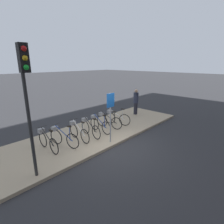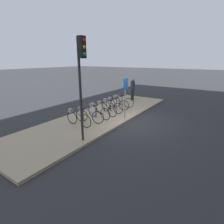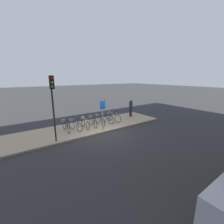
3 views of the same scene
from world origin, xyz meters
TOP-DOWN VIEW (x-y plane):
  - ground_plane at (0.00, 0.00)m, footprint 120.00×120.00m
  - sidewalk at (0.00, 1.71)m, footprint 12.29×3.41m
  - parked_bicycle_0 at (-2.13, 1.70)m, footprint 0.46×1.60m
  - parked_bicycle_1 at (-1.50, 1.55)m, footprint 0.56×1.56m
  - parked_bicycle_2 at (-0.67, 1.57)m, footprint 0.46×1.60m
  - parked_bicycle_3 at (0.00, 1.55)m, footprint 0.46×1.60m
  - parked_bicycle_4 at (0.68, 1.60)m, footprint 0.46×1.60m
  - parked_bicycle_5 at (1.40, 1.67)m, footprint 0.52×1.57m
  - parked_bicycle_6 at (2.11, 1.71)m, footprint 0.63×1.53m
  - pedestrian at (4.60, 2.11)m, footprint 0.34×0.34m
  - traffic_light at (-3.20, 0.25)m, footprint 0.24×0.40m
  - sign_post at (0.18, 0.29)m, footprint 0.44×0.07m

SIDE VIEW (x-z plane):
  - ground_plane at x=0.00m, z-range 0.00..0.00m
  - sidewalk at x=0.00m, z-range 0.00..0.12m
  - parked_bicycle_0 at x=-2.13m, z-range 0.06..1.05m
  - parked_bicycle_1 at x=-1.50m, z-range 0.06..1.05m
  - parked_bicycle_2 at x=-0.67m, z-range 0.06..1.05m
  - parked_bicycle_3 at x=0.00m, z-range 0.06..1.05m
  - parked_bicycle_4 at x=0.68m, z-range 0.06..1.05m
  - parked_bicycle_5 at x=1.40m, z-range 0.06..1.05m
  - parked_bicycle_6 at x=2.11m, z-range 0.06..1.05m
  - pedestrian at x=4.60m, z-range 0.17..1.91m
  - sign_post at x=0.18m, z-range 0.53..2.77m
  - traffic_light at x=-3.20m, z-range 0.97..4.95m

